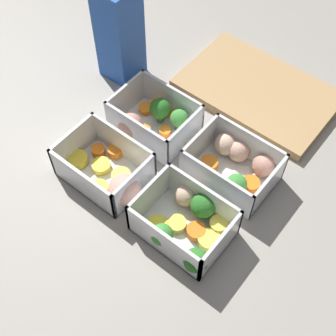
{
  "coord_description": "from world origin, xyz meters",
  "views": [
    {
      "loc": [
        0.27,
        -0.34,
        0.65
      ],
      "look_at": [
        0.0,
        0.0,
        0.02
      ],
      "focal_mm": 50.0,
      "sensor_mm": 36.0,
      "label": 1
    }
  ],
  "objects_px": {
    "container_far_left": "(153,119)",
    "juice_carton": "(119,32)",
    "container_near_left": "(110,174)",
    "container_far_right": "(236,165)",
    "container_near_right": "(187,223)"
  },
  "relations": [
    {
      "from": "container_near_left",
      "to": "juice_carton",
      "type": "height_order",
      "value": "juice_carton"
    },
    {
      "from": "container_near_right",
      "to": "container_far_right",
      "type": "distance_m",
      "value": 0.14
    },
    {
      "from": "container_near_right",
      "to": "juice_carton",
      "type": "relative_size",
      "value": 0.68
    },
    {
      "from": "container_near_left",
      "to": "container_near_right",
      "type": "height_order",
      "value": "same"
    },
    {
      "from": "container_far_right",
      "to": "juice_carton",
      "type": "height_order",
      "value": "juice_carton"
    },
    {
      "from": "container_near_left",
      "to": "container_far_right",
      "type": "xyz_separation_m",
      "value": [
        0.15,
        0.14,
        -0.0
      ]
    },
    {
      "from": "container_far_left",
      "to": "juice_carton",
      "type": "xyz_separation_m",
      "value": [
        -0.14,
        0.07,
        0.07
      ]
    },
    {
      "from": "container_far_right",
      "to": "juice_carton",
      "type": "bearing_deg",
      "value": 168.46
    },
    {
      "from": "container_near_left",
      "to": "container_far_right",
      "type": "relative_size",
      "value": 1.15
    },
    {
      "from": "container_near_right",
      "to": "container_near_left",
      "type": "bearing_deg",
      "value": -177.31
    },
    {
      "from": "container_near_left",
      "to": "juice_carton",
      "type": "xyz_separation_m",
      "value": [
        -0.16,
        0.21,
        0.07
      ]
    },
    {
      "from": "container_far_left",
      "to": "container_far_right",
      "type": "xyz_separation_m",
      "value": [
        0.17,
        0.01,
        -0.0
      ]
    },
    {
      "from": "container_far_left",
      "to": "juice_carton",
      "type": "distance_m",
      "value": 0.17
    },
    {
      "from": "container_near_right",
      "to": "container_far_right",
      "type": "relative_size",
      "value": 1.01
    },
    {
      "from": "juice_carton",
      "to": "container_far_right",
      "type": "bearing_deg",
      "value": -11.54
    }
  ]
}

